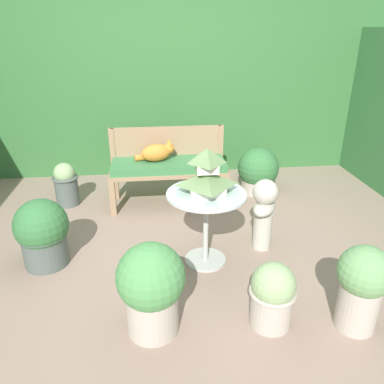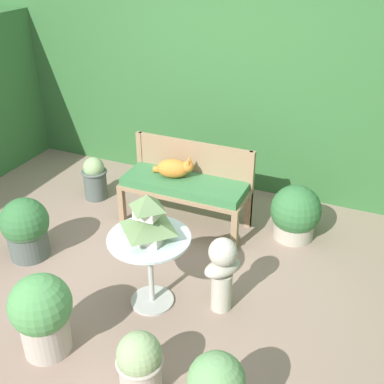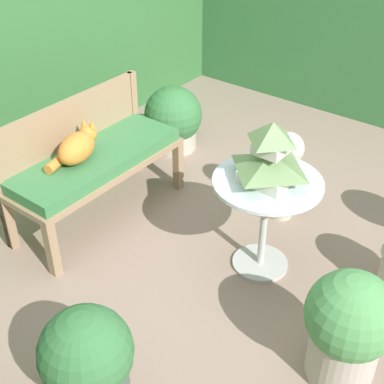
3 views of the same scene
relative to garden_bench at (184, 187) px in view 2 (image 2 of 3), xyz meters
The scene contains 13 objects.
ground 1.01m from the garden_bench, 89.27° to the right, with size 30.00×30.00×0.00m, color gray.
foliage_hedge_back 1.56m from the garden_bench, 89.52° to the left, with size 6.40×0.78×2.32m, color #336633.
garden_bench is the anchor object (origin of this frame).
bench_backrest 0.28m from the garden_bench, 90.00° to the left, with size 1.27×0.06×0.83m.
cat 0.22m from the garden_bench, 167.07° to the left, with size 0.44×0.26×0.22m.
patio_table 1.20m from the garden_bench, 78.55° to the right, with size 0.64×0.64×0.64m.
pagoda_birdhouse 1.25m from the garden_bench, 78.55° to the right, with size 0.36×0.36×0.37m.
garden_bust 1.27m from the garden_bench, 52.53° to the right, with size 0.32×0.36×0.66m.
potted_plant_path_edge 1.53m from the garden_bench, 135.98° to the right, with size 0.43×0.43×0.58m.
potted_plant_table_far 1.93m from the garden_bench, 96.54° to the right, with size 0.44×0.44×0.64m.
potted_plant_table_near 2.04m from the garden_bench, 73.87° to the right, with size 0.31×0.31×0.47m.
potted_plant_hedge_corner 1.15m from the garden_bench, behind, with size 0.28×0.28×0.49m.
potted_plant_patio_mid 1.11m from the garden_bench, 11.40° to the left, with size 0.49×0.49×0.55m.
Camera 2 is at (1.72, -2.88, 2.70)m, focal length 45.00 mm.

